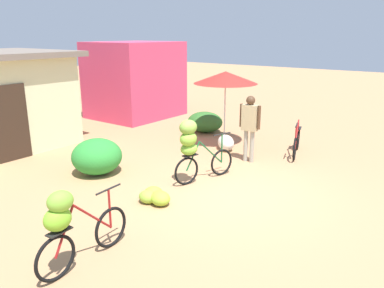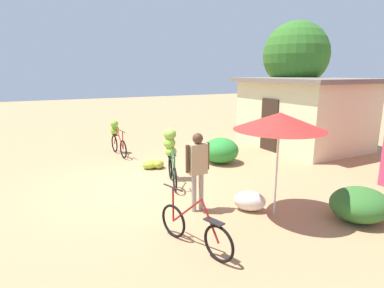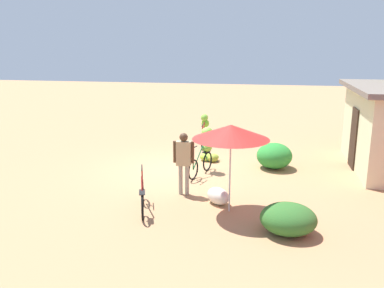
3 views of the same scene
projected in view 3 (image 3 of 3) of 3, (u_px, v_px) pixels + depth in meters
ground_plane at (176, 170)px, 13.41m from camera, size 60.00×60.00×0.00m
hedge_bush_front_left at (274, 156)px, 13.56m from camera, size 1.20×1.18×0.86m
hedge_bush_front_right at (288, 219)px, 8.87m from camera, size 1.10×1.24×0.69m
market_umbrella at (231, 132)px, 9.65m from camera, size 1.86×1.86×2.20m
bicycle_leftmost at (204, 127)px, 16.67m from camera, size 1.70×0.36×1.26m
bicycle_near_pile at (205, 145)px, 13.02m from camera, size 1.60×0.60×1.48m
bicycle_center_loaded at (142, 198)px, 10.08m from camera, size 1.66×0.56×0.98m
banana_pile_on_ground at (210, 157)px, 14.44m from camera, size 0.61×0.80×0.28m
produce_sack at (218, 196)px, 10.55m from camera, size 0.79×0.82×0.44m
person_vendor at (184, 157)px, 11.03m from camera, size 0.23×0.58×1.74m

